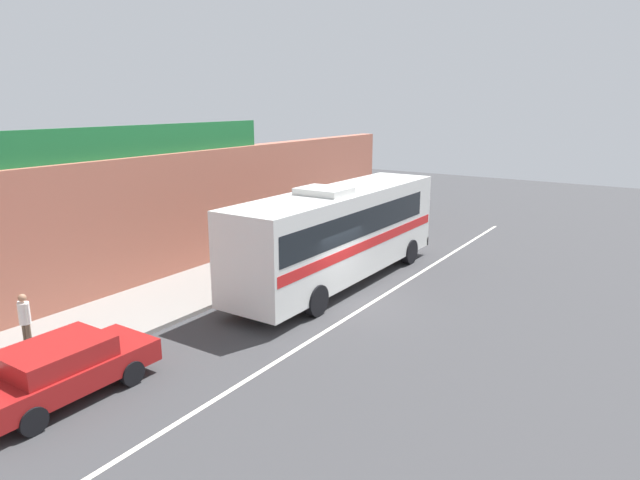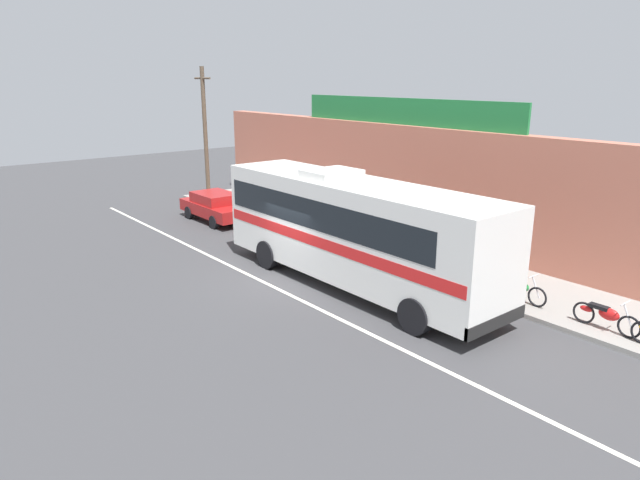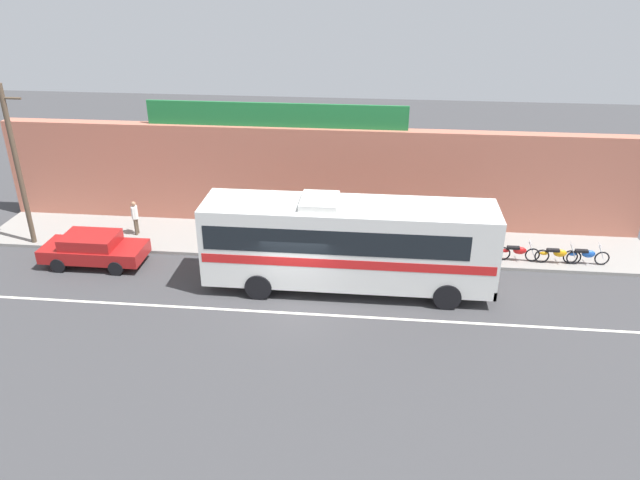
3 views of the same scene
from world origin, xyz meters
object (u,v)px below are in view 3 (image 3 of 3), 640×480
(utility_pole, at_px, (17,164))
(motorcycle_orange, at_px, (586,255))
(pedestrian_far_right, at_px, (135,215))
(parked_car, at_px, (94,248))
(motorcycle_blue, at_px, (517,252))
(motorcycle_purple, at_px, (557,254))
(intercity_bus, at_px, (346,241))
(motorcycle_black, at_px, (453,248))

(utility_pole, xyz_separation_m, motorcycle_orange, (24.29, 0.32, -3.28))
(utility_pole, distance_m, pedestrian_far_right, 5.32)
(motorcycle_orange, bearing_deg, parked_car, -174.90)
(parked_car, bearing_deg, motorcycle_blue, 5.98)
(motorcycle_purple, bearing_deg, intercity_bus, -162.93)
(intercity_bus, distance_m, motorcycle_blue, 7.81)
(intercity_bus, relative_size, pedestrian_far_right, 6.85)
(parked_car, height_order, motorcycle_purple, parked_car)
(parked_car, relative_size, motorcycle_orange, 2.25)
(intercity_bus, bearing_deg, motorcycle_blue, 21.22)
(motorcycle_blue, xyz_separation_m, motorcycle_purple, (1.64, -0.08, 0.00))
(motorcycle_orange, distance_m, pedestrian_far_right, 19.96)
(motorcycle_orange, height_order, motorcycle_black, same)
(parked_car, xyz_separation_m, pedestrian_far_right, (0.77, 2.83, 0.35))
(intercity_bus, bearing_deg, motorcycle_orange, 15.43)
(intercity_bus, distance_m, utility_pole, 14.65)
(motorcycle_black, bearing_deg, motorcycle_orange, -0.89)
(motorcycle_orange, xyz_separation_m, motorcycle_blue, (-2.81, 0.03, 0.00))
(motorcycle_blue, height_order, motorcycle_black, same)
(motorcycle_blue, xyz_separation_m, pedestrian_far_right, (-17.12, 0.95, 0.52))
(motorcycle_black, bearing_deg, intercity_bus, -147.52)
(utility_pole, relative_size, motorcycle_blue, 3.88)
(intercity_bus, height_order, motorcycle_black, intercity_bus)
(parked_car, relative_size, pedestrian_far_right, 2.63)
(motorcycle_black, distance_m, motorcycle_purple, 4.33)
(utility_pole, xyz_separation_m, pedestrian_far_right, (4.36, 1.30, -2.76))
(utility_pole, bearing_deg, motorcycle_black, 1.24)
(intercity_bus, distance_m, motorcycle_purple, 9.30)
(intercity_bus, xyz_separation_m, motorcycle_blue, (7.14, 2.77, -1.50))
(parked_car, xyz_separation_m, motorcycle_black, (15.20, 1.93, -0.17))
(pedestrian_far_right, bearing_deg, motorcycle_blue, -3.18)
(pedestrian_far_right, bearing_deg, motorcycle_orange, -2.81)
(utility_pole, bearing_deg, motorcycle_orange, 0.76)
(pedestrian_far_right, bearing_deg, motorcycle_purple, -3.14)
(motorcycle_purple, bearing_deg, utility_pole, -179.33)
(intercity_bus, height_order, parked_car, intercity_bus)
(motorcycle_blue, distance_m, motorcycle_purple, 1.64)
(motorcycle_blue, relative_size, pedestrian_far_right, 1.13)
(parked_car, relative_size, motorcycle_blue, 2.33)
(utility_pole, bearing_deg, intercity_bus, -9.60)
(intercity_bus, height_order, utility_pole, utility_pole)
(motorcycle_blue, distance_m, pedestrian_far_right, 17.16)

